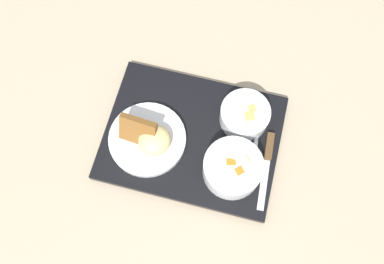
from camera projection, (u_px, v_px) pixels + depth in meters
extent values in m
plane|color=tan|center=(192.00, 139.00, 0.97)|extent=(4.00, 4.00, 0.00)
cube|color=black|center=(192.00, 138.00, 0.96)|extent=(0.44, 0.36, 0.02)
cylinder|color=white|center=(233.00, 168.00, 0.89)|extent=(0.13, 0.13, 0.06)
torus|color=white|center=(234.00, 165.00, 0.87)|extent=(0.13, 0.13, 0.01)
cylinder|color=#8EBC6B|center=(236.00, 176.00, 0.87)|extent=(0.05, 0.05, 0.01)
cylinder|color=#8EBC6B|center=(241.00, 164.00, 0.87)|extent=(0.06, 0.06, 0.02)
cylinder|color=#8EBC6B|center=(245.00, 161.00, 0.88)|extent=(0.05, 0.05, 0.01)
cylinder|color=#8EBC6B|center=(234.00, 166.00, 0.87)|extent=(0.06, 0.06, 0.01)
cylinder|color=#8EBC6B|center=(228.00, 154.00, 0.88)|extent=(0.06, 0.06, 0.01)
cylinder|color=#8EBC6B|center=(232.00, 165.00, 0.88)|extent=(0.05, 0.05, 0.02)
cube|color=orange|center=(239.00, 172.00, 0.87)|extent=(0.02, 0.02, 0.02)
cube|color=orange|center=(233.00, 163.00, 0.87)|extent=(0.02, 0.02, 0.01)
cube|color=orange|center=(229.00, 163.00, 0.87)|extent=(0.02, 0.02, 0.02)
cylinder|color=white|center=(245.00, 115.00, 0.94)|extent=(0.11, 0.11, 0.05)
torus|color=white|center=(246.00, 112.00, 0.92)|extent=(0.12, 0.12, 0.01)
cylinder|color=#C67F3D|center=(245.00, 115.00, 0.94)|extent=(0.10, 0.10, 0.04)
cube|color=#E5A356|center=(252.00, 109.00, 0.93)|extent=(0.03, 0.03, 0.01)
cube|color=#E5A356|center=(249.00, 117.00, 0.92)|extent=(0.03, 0.03, 0.02)
cylinder|color=white|center=(147.00, 139.00, 0.94)|extent=(0.18, 0.18, 0.02)
ellipsoid|color=#E5CC7F|center=(155.00, 141.00, 0.91)|extent=(0.10, 0.10, 0.04)
cube|color=brown|center=(138.00, 133.00, 0.91)|extent=(0.09, 0.05, 0.08)
cube|color=silver|center=(263.00, 185.00, 0.91)|extent=(0.04, 0.12, 0.00)
cube|color=#51381E|center=(269.00, 146.00, 0.93)|extent=(0.03, 0.07, 0.02)
ellipsoid|color=silver|center=(254.00, 165.00, 0.92)|extent=(0.04, 0.05, 0.01)
cube|color=silver|center=(256.00, 136.00, 0.95)|extent=(0.03, 0.09, 0.01)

